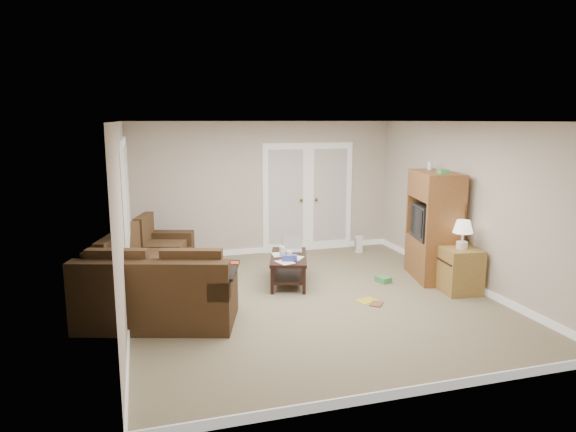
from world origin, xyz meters
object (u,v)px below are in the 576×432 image
object	(u,v)px
tv_armoire	(434,225)
side_cabinet	(461,267)
sectional_sofa	(151,279)
coffee_table	(289,268)

from	to	relation	value
tv_armoire	side_cabinet	xyz separation A→B (m)	(0.00, -0.76, -0.48)
tv_armoire	sectional_sofa	bearing A→B (deg)	-167.57
tv_armoire	coffee_table	bearing A→B (deg)	-176.54
sectional_sofa	side_cabinet	world-z (taller)	side_cabinet
coffee_table	side_cabinet	bearing A→B (deg)	-9.08
tv_armoire	side_cabinet	distance (m)	0.90
sectional_sofa	side_cabinet	bearing A→B (deg)	6.69
sectional_sofa	coffee_table	size ratio (longest dim) A/B	2.75
coffee_table	side_cabinet	xyz separation A→B (m)	(2.30, -1.14, 0.15)
sectional_sofa	tv_armoire	xyz separation A→B (m)	(4.39, -0.03, 0.52)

